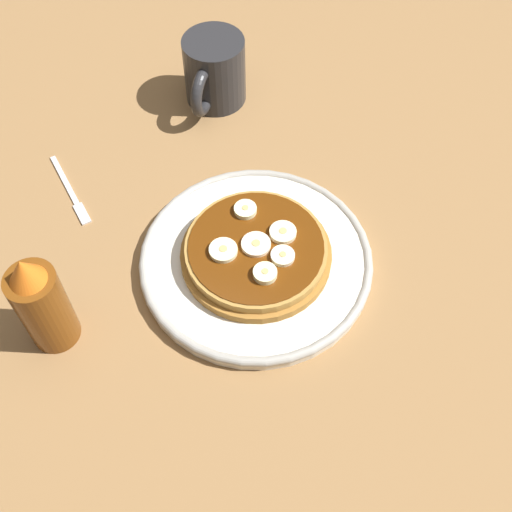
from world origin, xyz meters
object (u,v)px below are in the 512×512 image
object	(u,v)px
pancake_stack	(254,253)
coffee_mug	(214,71)
banana_slice_5	(265,274)
banana_slice_4	(223,251)
banana_slice_1	(283,256)
banana_slice_0	(258,242)
fork	(71,193)
banana_slice_3	(245,210)
banana_slice_2	(283,233)
syrup_bottle	(42,304)
plate	(256,260)

from	to	relation	value
pancake_stack	coffee_mug	size ratio (longest dim) A/B	1.45
banana_slice_5	banana_slice_4	bearing A→B (deg)	-105.73
banana_slice_1	banana_slice_5	size ratio (longest dim) A/B	1.02
banana_slice_0	coffee_mug	xyz separation A→B (cm)	(-25.65, -14.87, 0.70)
fork	banana_slice_4	bearing A→B (deg)	77.48
pancake_stack	banana_slice_3	xyz separation A→B (cm)	(-4.57, -2.63, 1.61)
banana_slice_2	syrup_bottle	xyz separation A→B (cm)	(18.38, -21.30, 2.17)
fork	banana_slice_1	bearing A→B (deg)	82.86
plate	banana_slice_0	size ratio (longest dim) A/B	8.09
banana_slice_0	banana_slice_3	size ratio (longest dim) A/B	1.26
banana_slice_1	coffee_mug	distance (cm)	32.31
banana_slice_5	fork	bearing A→B (deg)	-103.15
banana_slice_1	coffee_mug	world-z (taller)	coffee_mug
banana_slice_2	banana_slice_3	size ratio (longest dim) A/B	1.17
plate	banana_slice_0	bearing A→B (deg)	167.56
syrup_bottle	banana_slice_2	bearing A→B (deg)	130.80
banana_slice_4	coffee_mug	size ratio (longest dim) A/B	0.27
banana_slice_4	syrup_bottle	bearing A→B (deg)	-48.25
banana_slice_4	banana_slice_5	distance (cm)	5.80
coffee_mug	fork	world-z (taller)	coffee_mug
coffee_mug	fork	bearing A→B (deg)	-27.39
banana_slice_4	fork	xyz separation A→B (cm)	(-5.18, -23.31, -4.21)
plate	fork	xyz separation A→B (cm)	(-3.17, -26.65, -0.81)
banana_slice_0	fork	world-z (taller)	banana_slice_0
banana_slice_1	banana_slice_5	distance (cm)	3.21
plate	banana_slice_1	world-z (taller)	banana_slice_1
banana_slice_0	syrup_bottle	size ratio (longest dim) A/B	0.24
banana_slice_2	fork	world-z (taller)	banana_slice_2
plate	banana_slice_3	distance (cm)	6.26
banana_slice_2	coffee_mug	size ratio (longest dim) A/B	0.26
banana_slice_1	banana_slice_2	world-z (taller)	same
banana_slice_3	coffee_mug	xyz separation A→B (cm)	(-21.65, -11.98, 0.60)
banana_slice_1	banana_slice_2	size ratio (longest dim) A/B	0.87
plate	coffee_mug	bearing A→B (deg)	-150.46
banana_slice_0	banana_slice_2	bearing A→B (deg)	131.84
pancake_stack	banana_slice_5	distance (cm)	4.52
coffee_mug	syrup_bottle	size ratio (longest dim) A/B	0.85
banana_slice_5	coffee_mug	size ratio (longest dim) A/B	0.22
pancake_stack	banana_slice_2	size ratio (longest dim) A/B	5.62
pancake_stack	banana_slice_2	xyz separation A→B (cm)	(-2.72, 2.67, 1.57)
plate	banana_slice_4	world-z (taller)	banana_slice_4
pancake_stack	banana_slice_5	size ratio (longest dim) A/B	6.55
coffee_mug	syrup_bottle	distance (cm)	42.10
banana_slice_3	fork	bearing A→B (deg)	-86.98
banana_slice_1	fork	size ratio (longest dim) A/B	0.27
coffee_mug	fork	xyz separation A→B (cm)	(22.91, -11.87, -4.85)
banana_slice_4	coffee_mug	distance (cm)	30.33
banana_slice_3	banana_slice_5	xyz separation A→B (cm)	(8.01, 5.04, 0.06)
banana_slice_2	banana_slice_3	world-z (taller)	same
plate	fork	distance (cm)	26.85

